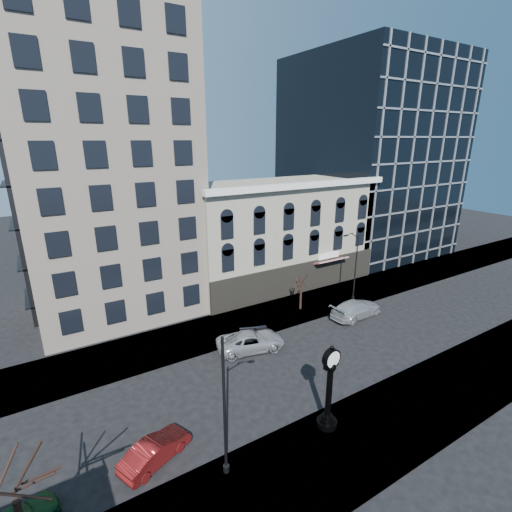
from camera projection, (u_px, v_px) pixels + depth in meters
ground at (261, 377)px, 27.35m from camera, size 160.00×160.00×0.00m
sidewalk_far at (215, 331)px, 33.84m from camera, size 160.00×6.00×0.12m
sidewalk_near at (336, 451)px, 20.81m from camera, size 160.00×6.00×0.12m
cream_tower at (96, 110)px, 33.84m from camera, size 15.90×15.40×42.50m
victorian_row at (276, 233)px, 44.40m from camera, size 22.60×11.19×12.50m
glass_office at (368, 158)px, 55.94m from camera, size 20.00×20.15×28.00m
street_clock at (329, 391)px, 21.89m from camera, size 1.25×1.25×5.51m
street_lamp_near at (236, 365)px, 17.76m from camera, size 2.16×0.73×8.45m
street_lamp_far at (353, 249)px, 38.18m from camera, size 2.01×0.35×7.75m
bare_tree_near at (10, 478)px, 12.51m from camera, size 4.47×4.47×7.67m
bare_tree_far at (301, 279)px, 37.13m from camera, size 2.50×2.50×4.30m
car_near_b at (155, 451)px, 20.09m from camera, size 4.34×2.96×1.35m
car_far_a at (251, 341)px, 30.73m from camera, size 6.07×3.69×1.57m
car_far_b at (356, 309)px, 36.45m from camera, size 5.94×2.78×1.68m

